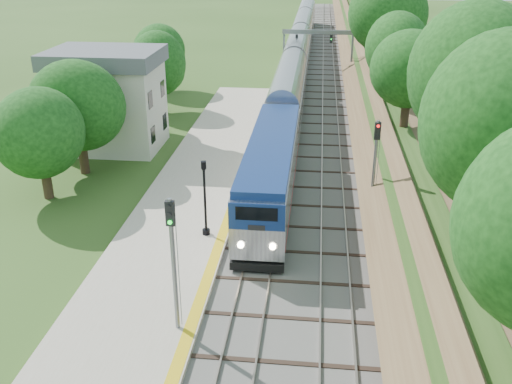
# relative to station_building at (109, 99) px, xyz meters

# --- Properties ---
(trackbed) EXTENTS (9.50, 170.00, 0.28)m
(trackbed) POSITION_rel_station_building_xyz_m (16.00, 30.00, -4.02)
(trackbed) COLOR #4C4944
(trackbed) RESTS_ON ground
(platform) EXTENTS (6.40, 68.00, 0.38)m
(platform) POSITION_rel_station_building_xyz_m (8.80, -14.00, -3.90)
(platform) COLOR #AA9E89
(platform) RESTS_ON ground
(yellow_stripe) EXTENTS (0.55, 68.00, 0.01)m
(yellow_stripe) POSITION_rel_station_building_xyz_m (11.65, -14.00, -3.70)
(yellow_stripe) COLOR gold
(yellow_stripe) RESTS_ON platform
(embankment) EXTENTS (10.64, 170.00, 11.70)m
(embankment) POSITION_rel_station_building_xyz_m (24.35, 30.00, -2.14)
(embankment) COLOR brown
(embankment) RESTS_ON ground
(station_building) EXTENTS (8.60, 6.60, 8.00)m
(station_building) POSITION_rel_station_building_xyz_m (0.00, 0.00, 0.00)
(station_building) COLOR beige
(station_building) RESTS_ON ground
(signal_gantry) EXTENTS (8.40, 0.38, 6.20)m
(signal_gantry) POSITION_rel_station_building_xyz_m (16.47, 24.99, 0.73)
(signal_gantry) COLOR slate
(signal_gantry) RESTS_ON ground
(trees_behind_platform) EXTENTS (7.82, 53.32, 7.21)m
(trees_behind_platform) POSITION_rel_station_building_xyz_m (2.83, -9.33, 0.44)
(trees_behind_platform) COLOR #332316
(trees_behind_platform) RESTS_ON ground
(train) EXTENTS (2.87, 95.67, 4.22)m
(train) POSITION_rel_station_building_xyz_m (14.00, 28.44, -1.90)
(train) COLOR black
(train) RESTS_ON trackbed
(lamppost_far) EXTENTS (0.44, 0.44, 4.45)m
(lamppost_far) POSITION_rel_station_building_xyz_m (10.71, -14.93, -1.72)
(lamppost_far) COLOR black
(lamppost_far) RESTS_ON platform
(signal_platform) EXTENTS (0.36, 0.29, 6.17)m
(signal_platform) POSITION_rel_station_building_xyz_m (11.10, -23.51, 0.08)
(signal_platform) COLOR slate
(signal_platform) RESTS_ON platform
(signal_farside) EXTENTS (0.35, 0.28, 6.36)m
(signal_farside) POSITION_rel_station_building_xyz_m (20.20, -11.72, -0.08)
(signal_farside) COLOR slate
(signal_farside) RESTS_ON ground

